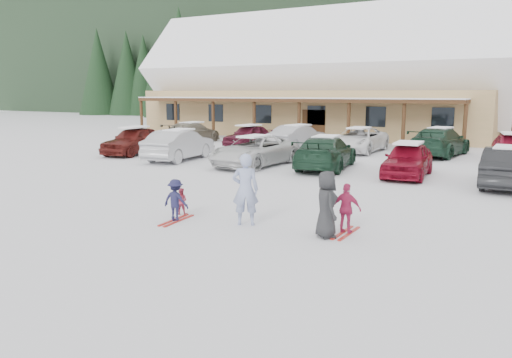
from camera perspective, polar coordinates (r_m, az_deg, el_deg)
The scene contains 23 objects.
ground at distance 13.81m, azimuth -3.11°, elevation -4.61°, with size 160.00×160.00×0.00m, color silver.
day_lodge at distance 42.46m, azimuth 6.73°, elevation 10.46°, with size 29.12×12.50×10.38m.
conifer_0 at distance 53.00m, azimuth -10.00°, elevation 12.13°, with size 4.40×4.40×10.20m.
conifer_2 at distance 65.05m, azimuth -6.06°, elevation 12.78°, with size 5.28×5.28×12.24m.
adult_skier at distance 13.02m, azimuth -1.22°, elevation -1.20°, with size 0.69×0.46×1.90m, color #929FC8.
toddler_red at distance 14.43m, azimuth -8.57°, elevation -2.51°, with size 0.37×0.29×0.77m, color #B4324A.
child_navy at distance 13.66m, azimuth -9.16°, elevation -2.41°, with size 0.74×0.43×1.15m, color #1A1A3C.
skis_child_navy at distance 13.79m, azimuth -9.10°, elevation -4.68°, with size 0.20×1.40×0.03m, color #B02019.
child_magenta at distance 12.46m, azimuth 10.31°, elevation -3.37°, with size 0.74×0.31×1.26m, color #B22554.
skis_child_magenta at distance 12.61m, azimuth 10.23°, elevation -6.09°, with size 0.20×1.40×0.03m, color #B02019.
bystander_dark at distance 12.03m, azimuth 8.04°, elevation -2.90°, with size 0.79×0.52×1.62m, color #252628.
parked_car_0 at distance 29.00m, azimuth -13.71°, elevation 4.28°, with size 1.82×4.53×1.54m, color #591814.
parked_car_1 at distance 26.06m, azimuth -8.75°, elevation 3.88°, with size 1.66×4.77×1.57m, color #AEB0B4.
parked_car_2 at distance 23.69m, azimuth -0.19°, elevation 3.22°, with size 2.36×5.12×1.42m, color silver.
parked_car_3 at distance 22.99m, azimuth 7.99°, elevation 3.01°, with size 2.09×5.14×1.49m, color #173524.
parked_car_4 at distance 21.54m, azimuth 16.96°, elevation 2.12°, with size 1.67×4.15×1.42m, color maroon.
parked_car_5 at distance 20.54m, azimuth 26.83°, elevation 1.22°, with size 1.56×4.49×1.48m, color black.
parked_car_7 at distance 35.03m, azimuth -7.31°, elevation 5.29°, with size 1.99×4.89×1.42m, color gray.
parked_car_8 at distance 32.38m, azimuth -0.83°, elevation 4.97°, with size 1.63×4.06×1.38m, color maroon.
parked_car_9 at distance 31.11m, azimuth 4.82°, elevation 4.82°, with size 1.56×4.47×1.47m, color #9D9DA2.
parked_car_10 at distance 29.82m, azimuth 11.63°, elevation 4.40°, with size 2.38×5.15×1.43m, color white.
parked_car_11 at distance 29.20m, azimuth 20.26°, elevation 4.00°, with size 2.18×5.37×1.56m, color #1B3C2B.
parked_car_12 at distance 28.23m, azimuth 27.19°, elevation 3.23°, with size 1.71×4.26×1.45m, color maroon.
Camera 1 is at (7.11, -11.32, 3.44)m, focal length 35.00 mm.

